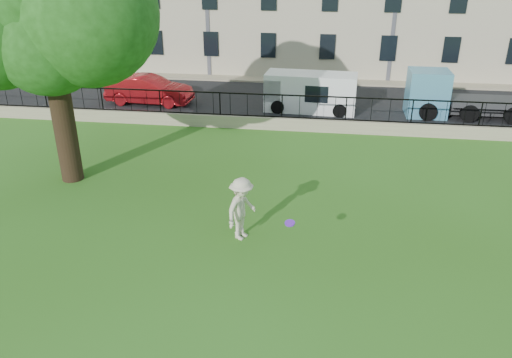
% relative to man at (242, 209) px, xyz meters
% --- Properties ---
extents(ground, '(120.00, 120.00, 0.00)m').
position_rel_man_xyz_m(ground, '(0.21, -1.84, -0.97)').
color(ground, '#306117').
rests_on(ground, ground).
extents(retaining_wall, '(50.00, 0.40, 0.60)m').
position_rel_man_xyz_m(retaining_wall, '(0.21, 10.16, -0.67)').
color(retaining_wall, gray).
rests_on(retaining_wall, ground).
extents(iron_railing, '(50.00, 0.05, 1.13)m').
position_rel_man_xyz_m(iron_railing, '(0.21, 10.16, 0.18)').
color(iron_railing, black).
rests_on(iron_railing, retaining_wall).
extents(street, '(60.00, 9.00, 0.01)m').
position_rel_man_xyz_m(street, '(0.21, 14.86, -0.97)').
color(street, black).
rests_on(street, ground).
extents(sidewalk, '(60.00, 1.40, 0.12)m').
position_rel_man_xyz_m(sidewalk, '(0.21, 20.06, -0.91)').
color(sidewalk, gray).
rests_on(sidewalk, ground).
extents(man, '(1.19, 1.44, 1.94)m').
position_rel_man_xyz_m(man, '(0.00, 0.00, 0.00)').
color(man, beige).
rests_on(man, ground).
extents(frisbee, '(0.35, 0.34, 0.12)m').
position_rel_man_xyz_m(frisbee, '(1.51, -1.38, 0.42)').
color(frisbee, '#6823C8').
extents(red_sedan, '(4.87, 1.91, 1.58)m').
position_rel_man_xyz_m(red_sedan, '(-7.55, 13.56, -0.18)').
color(red_sedan, '#AF151C').
rests_on(red_sedan, street).
extents(white_van, '(4.89, 2.18, 2.01)m').
position_rel_man_xyz_m(white_van, '(1.43, 13.56, 0.03)').
color(white_van, white).
rests_on(white_van, street).
extents(blue_truck, '(5.61, 2.05, 2.34)m').
position_rel_man_xyz_m(blue_truck, '(9.22, 13.56, 0.20)').
color(blue_truck, '#5199BE').
rests_on(blue_truck, street).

